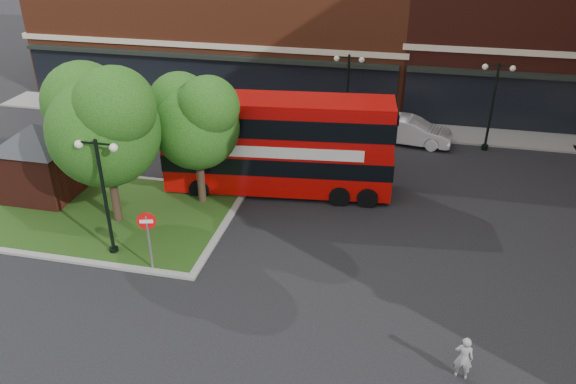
% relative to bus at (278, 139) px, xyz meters
% --- Properties ---
extents(ground, '(120.00, 120.00, 0.00)m').
position_rel_bus_xyz_m(ground, '(0.33, -7.11, -2.69)').
color(ground, black).
rests_on(ground, ground).
extents(pavement_far, '(44.00, 3.00, 0.12)m').
position_rel_bus_xyz_m(pavement_far, '(0.33, 9.39, -2.63)').
color(pavement_far, slate).
rests_on(pavement_far, ground).
extents(traffic_island, '(12.60, 7.60, 0.15)m').
position_rel_bus_xyz_m(traffic_island, '(-7.67, -4.11, -2.63)').
color(traffic_island, gray).
rests_on(traffic_island, ground).
extents(kiosk, '(6.51, 6.51, 3.60)m').
position_rel_bus_xyz_m(kiosk, '(-10.67, -3.11, -0.38)').
color(kiosk, '#471911').
rests_on(kiosk, traffic_island).
extents(tree_island_west, '(5.40, 4.71, 7.21)m').
position_rel_bus_xyz_m(tree_island_west, '(-6.27, -4.54, 2.10)').
color(tree_island_west, '#2D2116').
rests_on(tree_island_west, ground).
extents(tree_island_east, '(4.46, 3.90, 6.29)m').
position_rel_bus_xyz_m(tree_island_east, '(-3.25, -2.05, 1.55)').
color(tree_island_east, '#2D2116').
rests_on(tree_island_east, ground).
extents(lamp_island, '(1.72, 0.36, 5.00)m').
position_rel_bus_xyz_m(lamp_island, '(-5.17, -6.91, 0.13)').
color(lamp_island, black).
rests_on(lamp_island, ground).
extents(lamp_far_left, '(1.72, 0.36, 5.00)m').
position_rel_bus_xyz_m(lamp_far_left, '(2.33, 7.39, 0.13)').
color(lamp_far_left, black).
rests_on(lamp_far_left, ground).
extents(lamp_far_right, '(1.72, 0.36, 5.00)m').
position_rel_bus_xyz_m(lamp_far_right, '(10.33, 7.39, 0.13)').
color(lamp_far_right, black).
rests_on(lamp_far_right, ground).
extents(bus, '(10.96, 3.62, 4.11)m').
position_rel_bus_xyz_m(bus, '(0.00, 0.00, 0.00)').
color(bus, '#B80807').
rests_on(bus, ground).
extents(woman, '(0.60, 0.44, 1.51)m').
position_rel_bus_xyz_m(woman, '(8.19, -10.61, -1.94)').
color(woman, gray).
rests_on(woman, ground).
extents(car_silver, '(4.21, 1.73, 1.43)m').
position_rel_bus_xyz_m(car_silver, '(0.91, 7.39, -1.98)').
color(car_silver, silver).
rests_on(car_silver, ground).
extents(car_white, '(4.92, 2.25, 1.56)m').
position_rel_bus_xyz_m(car_white, '(6.08, 7.39, -1.91)').
color(car_white, silver).
rests_on(car_white, ground).
extents(no_entry_sign, '(0.70, 0.24, 2.58)m').
position_rel_bus_xyz_m(no_entry_sign, '(-3.17, -7.61, -0.85)').
color(no_entry_sign, slate).
rests_on(no_entry_sign, ground).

